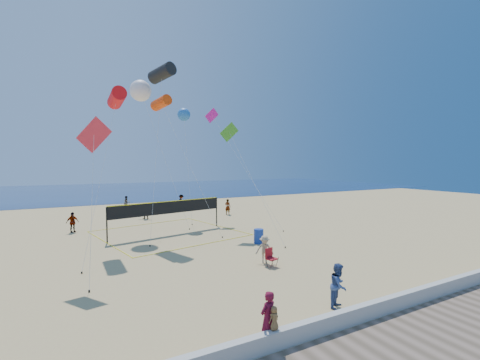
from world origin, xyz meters
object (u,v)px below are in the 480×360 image
woman (268,318)px  volleyball_net (168,211)px  camp_chair (270,256)px  trash_barrel (259,236)px

woman → volleyball_net: bearing=-110.8°
woman → camp_chair: woman is taller
camp_chair → trash_barrel: size_ratio=1.10×
camp_chair → trash_barrel: trash_barrel is taller
trash_barrel → volleyball_net: size_ratio=0.09×
trash_barrel → volleyball_net: (-4.88, 6.33, 1.34)m
volleyball_net → woman: bearing=-107.4°
camp_chair → woman: bearing=-138.5°
woman → camp_chair: bearing=-139.5°
camp_chair → volleyball_net: volleyball_net is taller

